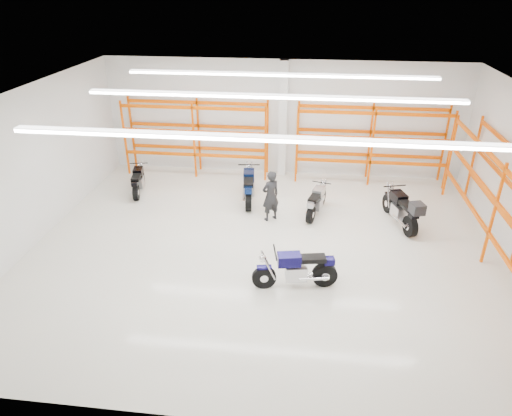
# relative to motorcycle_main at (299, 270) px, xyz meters

# --- Properties ---
(ground) EXTENTS (14.00, 14.00, 0.00)m
(ground) POSITION_rel_motorcycle_main_xyz_m (-0.96, 1.77, -0.51)
(ground) COLOR silver
(ground) RESTS_ON ground
(room_shell) EXTENTS (14.02, 12.02, 4.51)m
(room_shell) POSITION_rel_motorcycle_main_xyz_m (-0.96, 1.79, 2.77)
(room_shell) COLOR white
(room_shell) RESTS_ON ground
(motorcycle_main) EXTENTS (2.21, 0.76, 1.09)m
(motorcycle_main) POSITION_rel_motorcycle_main_xyz_m (0.00, 0.00, 0.00)
(motorcycle_main) COLOR black
(motorcycle_main) RESTS_ON ground
(motorcycle_back_a) EXTENTS (0.70, 1.98, 0.98)m
(motorcycle_back_a) POSITION_rel_motorcycle_main_xyz_m (-6.11, 5.07, -0.05)
(motorcycle_back_a) COLOR black
(motorcycle_back_a) RESTS_ON ground
(motorcycle_back_b) EXTENTS (0.78, 2.36, 1.16)m
(motorcycle_back_b) POSITION_rel_motorcycle_main_xyz_m (-1.95, 4.87, 0.03)
(motorcycle_back_b) COLOR black
(motorcycle_back_b) RESTS_ON ground
(motorcycle_back_c) EXTENTS (0.85, 1.95, 0.98)m
(motorcycle_back_c) POSITION_rel_motorcycle_main_xyz_m (0.43, 4.11, -0.05)
(motorcycle_back_c) COLOR black
(motorcycle_back_c) RESTS_ON ground
(motorcycle_back_d) EXTENTS (1.04, 2.35, 1.23)m
(motorcycle_back_d) POSITION_rel_motorcycle_main_xyz_m (3.16, 3.60, 0.08)
(motorcycle_back_d) COLOR black
(motorcycle_back_d) RESTS_ON ground
(standing_man) EXTENTS (0.75, 0.71, 1.72)m
(standing_man) POSITION_rel_motorcycle_main_xyz_m (-1.06, 3.58, 0.35)
(standing_man) COLOR black
(standing_man) RESTS_ON ground
(structural_column) EXTENTS (0.32, 0.32, 4.50)m
(structural_column) POSITION_rel_motorcycle_main_xyz_m (-0.96, 7.59, 1.74)
(structural_column) COLOR white
(structural_column) RESTS_ON ground
(pallet_racking_back_left) EXTENTS (5.67, 0.87, 3.00)m
(pallet_racking_back_left) POSITION_rel_motorcycle_main_xyz_m (-4.36, 7.25, 1.28)
(pallet_racking_back_left) COLOR #E86300
(pallet_racking_back_left) RESTS_ON ground
(pallet_racking_back_right) EXTENTS (5.67, 0.87, 3.00)m
(pallet_racking_back_right) POSITION_rel_motorcycle_main_xyz_m (2.44, 7.25, 1.28)
(pallet_racking_back_right) COLOR #E86300
(pallet_racking_back_right) RESTS_ON ground
(pallet_racking_side) EXTENTS (0.87, 9.07, 3.00)m
(pallet_racking_side) POSITION_rel_motorcycle_main_xyz_m (5.52, 1.77, 1.30)
(pallet_racking_side) COLOR #E86300
(pallet_racking_side) RESTS_ON ground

